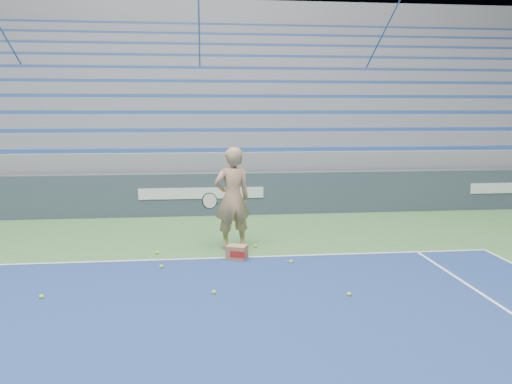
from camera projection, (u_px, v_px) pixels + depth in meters
sponsor_barrier at (202, 194)px, 12.97m from camera, size 30.00×0.32×1.10m
bleachers at (201, 120)px, 18.30m from camera, size 31.00×9.15×7.30m
tennis_player at (232, 198)px, 9.75m from camera, size 1.02×0.95×2.00m
ball_box at (237, 252)px, 9.09m from camera, size 0.43×0.39×0.27m
tennis_ball_0 at (349, 294)px, 7.29m from camera, size 0.07×0.07×0.07m
tennis_ball_1 at (214, 292)px, 7.36m from camera, size 0.07×0.07×0.07m
tennis_ball_2 at (255, 246)px, 9.91m from camera, size 0.07×0.07×0.07m
tennis_ball_3 at (291, 262)px, 8.87m from camera, size 0.07×0.07×0.07m
tennis_ball_4 at (42, 297)px, 7.19m from camera, size 0.07×0.07×0.07m
tennis_ball_5 at (157, 252)px, 9.45m from camera, size 0.07×0.07×0.07m
tennis_ball_6 at (161, 267)px, 8.59m from camera, size 0.07×0.07×0.07m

